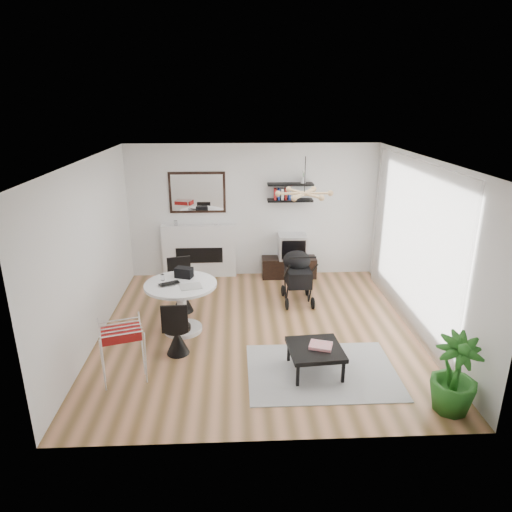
{
  "coord_description": "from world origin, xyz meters",
  "views": [
    {
      "loc": [
        -0.35,
        -6.51,
        3.52
      ],
      "look_at": [
        -0.03,
        0.4,
        1.12
      ],
      "focal_mm": 32.0,
      "sensor_mm": 36.0,
      "label": 1
    }
  ],
  "objects_px": {
    "fireplace": "(199,245)",
    "drying_rack": "(123,353)",
    "tv_console": "(289,267)",
    "stroller": "(297,278)",
    "coffee_table": "(315,350)",
    "dining_table": "(182,300)",
    "crt_tv": "(292,246)",
    "potted_plant": "(455,374)"
  },
  "relations": [
    {
      "from": "tv_console",
      "to": "dining_table",
      "type": "height_order",
      "value": "dining_table"
    },
    {
      "from": "dining_table",
      "to": "stroller",
      "type": "relative_size",
      "value": 1.09
    },
    {
      "from": "tv_console",
      "to": "potted_plant",
      "type": "distance_m",
      "value": 4.61
    },
    {
      "from": "fireplace",
      "to": "crt_tv",
      "type": "bearing_deg",
      "value": -3.94
    },
    {
      "from": "crt_tv",
      "to": "drying_rack",
      "type": "bearing_deg",
      "value": -125.81
    },
    {
      "from": "drying_rack",
      "to": "potted_plant",
      "type": "distance_m",
      "value": 4.05
    },
    {
      "from": "stroller",
      "to": "fireplace",
      "type": "bearing_deg",
      "value": 143.47
    },
    {
      "from": "crt_tv",
      "to": "potted_plant",
      "type": "bearing_deg",
      "value": -72.62
    },
    {
      "from": "coffee_table",
      "to": "drying_rack",
      "type": "bearing_deg",
      "value": -177.21
    },
    {
      "from": "dining_table",
      "to": "potted_plant",
      "type": "xyz_separation_m",
      "value": [
        3.38,
        -2.12,
        -0.05
      ]
    },
    {
      "from": "potted_plant",
      "to": "crt_tv",
      "type": "bearing_deg",
      "value": 107.38
    },
    {
      "from": "dining_table",
      "to": "potted_plant",
      "type": "height_order",
      "value": "potted_plant"
    },
    {
      "from": "drying_rack",
      "to": "fireplace",
      "type": "bearing_deg",
      "value": 62.18
    },
    {
      "from": "tv_console",
      "to": "drying_rack",
      "type": "bearing_deg",
      "value": -125.17
    },
    {
      "from": "fireplace",
      "to": "potted_plant",
      "type": "bearing_deg",
      "value": -54.02
    },
    {
      "from": "fireplace",
      "to": "tv_console",
      "type": "xyz_separation_m",
      "value": [
        1.84,
        -0.13,
        -0.48
      ]
    },
    {
      "from": "fireplace",
      "to": "drying_rack",
      "type": "xyz_separation_m",
      "value": [
        -0.71,
        -3.75,
        -0.25
      ]
    },
    {
      "from": "coffee_table",
      "to": "potted_plant",
      "type": "xyz_separation_m",
      "value": [
        1.48,
        -0.87,
        0.15
      ]
    },
    {
      "from": "dining_table",
      "to": "tv_console",
      "type": "bearing_deg",
      "value": 49.09
    },
    {
      "from": "dining_table",
      "to": "crt_tv",
      "type": "bearing_deg",
      "value": 48.2
    },
    {
      "from": "crt_tv",
      "to": "coffee_table",
      "type": "relative_size",
      "value": 0.75
    },
    {
      "from": "coffee_table",
      "to": "potted_plant",
      "type": "bearing_deg",
      "value": -30.47
    },
    {
      "from": "drying_rack",
      "to": "tv_console",
      "type": "bearing_deg",
      "value": 37.79
    },
    {
      "from": "stroller",
      "to": "coffee_table",
      "type": "distance_m",
      "value": 2.32
    },
    {
      "from": "crt_tv",
      "to": "stroller",
      "type": "relative_size",
      "value": 0.55
    },
    {
      "from": "fireplace",
      "to": "crt_tv",
      "type": "height_order",
      "value": "fireplace"
    },
    {
      "from": "crt_tv",
      "to": "stroller",
      "type": "xyz_separation_m",
      "value": [
        -0.04,
        -1.18,
        -0.22
      ]
    },
    {
      "from": "tv_console",
      "to": "drying_rack",
      "type": "xyz_separation_m",
      "value": [
        -2.55,
        -3.62,
        0.22
      ]
    },
    {
      "from": "tv_console",
      "to": "fireplace",
      "type": "bearing_deg",
      "value": 176.03
    },
    {
      "from": "fireplace",
      "to": "potted_plant",
      "type": "relative_size",
      "value": 2.22
    },
    {
      "from": "dining_table",
      "to": "coffee_table",
      "type": "height_order",
      "value": "dining_table"
    },
    {
      "from": "coffee_table",
      "to": "tv_console",
      "type": "bearing_deg",
      "value": 89.18
    },
    {
      "from": "stroller",
      "to": "coffee_table",
      "type": "relative_size",
      "value": 1.36
    },
    {
      "from": "tv_console",
      "to": "stroller",
      "type": "bearing_deg",
      "value": -89.28
    },
    {
      "from": "stroller",
      "to": "potted_plant",
      "type": "bearing_deg",
      "value": -67.36
    },
    {
      "from": "tv_console",
      "to": "coffee_table",
      "type": "height_order",
      "value": "tv_console"
    },
    {
      "from": "tv_console",
      "to": "drying_rack",
      "type": "distance_m",
      "value": 4.44
    },
    {
      "from": "tv_console",
      "to": "drying_rack",
      "type": "relative_size",
      "value": 1.35
    },
    {
      "from": "dining_table",
      "to": "drying_rack",
      "type": "distance_m",
      "value": 1.5
    },
    {
      "from": "crt_tv",
      "to": "fireplace",
      "type": "bearing_deg",
      "value": 176.06
    },
    {
      "from": "tv_console",
      "to": "coffee_table",
      "type": "distance_m",
      "value": 3.51
    },
    {
      "from": "drying_rack",
      "to": "coffee_table",
      "type": "relative_size",
      "value": 1.09
    }
  ]
}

